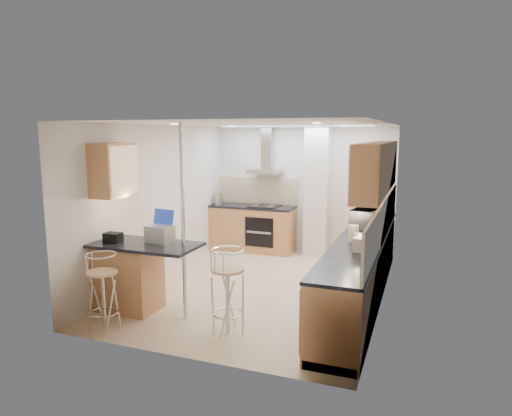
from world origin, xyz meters
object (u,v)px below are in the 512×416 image
at_px(bar_stool_near, 103,291).
at_px(bar_stool_end, 228,291).
at_px(laptop, 160,234).
at_px(bread_bin, 367,244).
at_px(microwave, 365,218).

height_order(bar_stool_near, bar_stool_end, bar_stool_end).
height_order(laptop, bread_bin, laptop).
bearing_deg(bread_bin, microwave, 106.31).
distance_m(microwave, bar_stool_near, 3.94).
relative_size(laptop, bar_stool_near, 0.34).
bearing_deg(bar_stool_end, laptop, 98.44).
bearing_deg(laptop, bread_bin, 18.93).
bearing_deg(bar_stool_near, microwave, 24.92).
relative_size(bar_stool_end, bread_bin, 3.06).
xyz_separation_m(bar_stool_near, bread_bin, (2.93, 1.36, 0.53)).
bearing_deg(bread_bin, bar_stool_near, -147.06).
height_order(microwave, laptop, microwave).
bearing_deg(bar_stool_end, bar_stool_near, 131.91).
distance_m(bar_stool_near, bar_stool_end, 1.51).
distance_m(bar_stool_near, bread_bin, 3.28).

